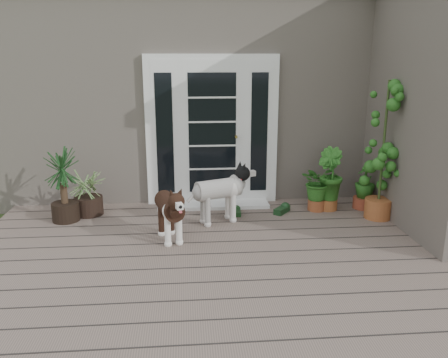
{
  "coord_description": "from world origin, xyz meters",
  "views": [
    {
      "loc": [
        -0.59,
        -3.94,
        2.23
      ],
      "look_at": [
        -0.1,
        1.75,
        0.7
      ],
      "focal_mm": 36.66,
      "sensor_mm": 36.0,
      "label": 1
    }
  ],
  "objects": [
    {
      "name": "door_step",
      "position": [
        -0.2,
        2.4,
        0.14
      ],
      "size": [
        1.6,
        0.4,
        0.05
      ],
      "primitive_type": "cube",
      "color": "white",
      "rests_on": "deck"
    },
    {
      "name": "brindle_dog",
      "position": [
        -0.79,
        1.16,
        0.43
      ],
      "size": [
        0.51,
        0.81,
        0.62
      ],
      "primitive_type": null,
      "rotation": [
        0.0,
        0.0,
        3.42
      ],
      "color": "#361E13",
      "rests_on": "deck"
    },
    {
      "name": "herb_c",
      "position": [
        1.95,
        2.13,
        0.38
      ],
      "size": [
        0.44,
        0.44,
        0.51
      ],
      "primitive_type": "imported",
      "rotation": [
        0.0,
        0.0,
        4.3
      ],
      "color": "#205819",
      "rests_on": "deck"
    },
    {
      "name": "clog_left",
      "position": [
        0.1,
        2.01,
        0.16
      ],
      "size": [
        0.14,
        0.29,
        0.08
      ],
      "primitive_type": null,
      "rotation": [
        0.0,
        0.0,
        -0.04
      ],
      "color": "#173917",
      "rests_on": "deck"
    },
    {
      "name": "door_unit",
      "position": [
        -0.2,
        2.6,
        1.19
      ],
      "size": [
        1.9,
        0.14,
        2.15
      ],
      "primitive_type": "cube",
      "color": "white",
      "rests_on": "deck"
    },
    {
      "name": "clog_right",
      "position": [
        0.74,
        2.02,
        0.17
      ],
      "size": [
        0.34,
        0.37,
        0.1
      ],
      "primitive_type": null,
      "rotation": [
        0.0,
        0.0,
        -0.68
      ],
      "color": "#153518",
      "rests_on": "deck"
    },
    {
      "name": "white_dog",
      "position": [
        -0.18,
        1.72,
        0.45
      ],
      "size": [
        0.87,
        0.62,
        0.67
      ],
      "primitive_type": null,
      "rotation": [
        0.0,
        0.0,
        -1.18
      ],
      "color": "silver",
      "rests_on": "deck"
    },
    {
      "name": "roof_main",
      "position": [
        0.0,
        4.65,
        3.2
      ],
      "size": [
        7.6,
        4.2,
        0.2
      ],
      "primitive_type": "cube",
      "color": "#2D2826",
      "rests_on": "house_main"
    },
    {
      "name": "house_main",
      "position": [
        0.0,
        4.65,
        1.55
      ],
      "size": [
        7.4,
        4.0,
        3.1
      ],
      "primitive_type": "cube",
      "color": "#665E54",
      "rests_on": "ground"
    },
    {
      "name": "sapling",
      "position": [
        1.98,
        1.71,
        1.07
      ],
      "size": [
        0.72,
        0.72,
        1.9
      ],
      "primitive_type": null,
      "rotation": [
        0.0,
        0.0,
        0.37
      ],
      "color": "#205518",
      "rests_on": "deck"
    },
    {
      "name": "spider_plant",
      "position": [
        -1.93,
        2.18,
        0.46
      ],
      "size": [
        0.71,
        0.71,
        0.68
      ],
      "primitive_type": null,
      "rotation": [
        0.0,
        0.0,
        -0.12
      ],
      "color": "#95BE75",
      "rests_on": "deck"
    },
    {
      "name": "deck",
      "position": [
        0.0,
        0.4,
        0.06
      ],
      "size": [
        6.2,
        4.6,
        0.12
      ],
      "primitive_type": "cube",
      "color": "#6B5B4C",
      "rests_on": "ground"
    },
    {
      "name": "herb_b",
      "position": [
        1.42,
        2.12,
        0.45
      ],
      "size": [
        0.56,
        0.56,
        0.67
      ],
      "primitive_type": "imported",
      "rotation": [
        0.0,
        0.0,
        1.89
      ],
      "color": "#1E5518",
      "rests_on": "deck"
    },
    {
      "name": "herb_a",
      "position": [
        1.24,
        2.1,
        0.43
      ],
      "size": [
        0.66,
        0.66,
        0.61
      ],
      "primitive_type": "imported",
      "rotation": [
        0.0,
        0.0,
        0.54
      ],
      "color": "#285E1B",
      "rests_on": "deck"
    },
    {
      "name": "yucca",
      "position": [
        -2.19,
        1.96,
        0.61
      ],
      "size": [
        0.74,
        0.74,
        0.97
      ],
      "primitive_type": null,
      "rotation": [
        0.0,
        0.0,
        0.1
      ],
      "color": "black",
      "rests_on": "deck"
    }
  ]
}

